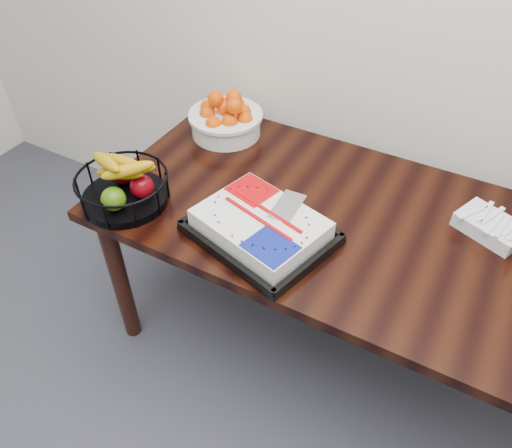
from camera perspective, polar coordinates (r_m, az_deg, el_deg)
The scene contains 5 objects.
table at distance 1.82m, azimuth 10.55°, elevation -1.54°, with size 1.80×0.90×0.75m.
cake_tray at distance 1.65m, azimuth 0.52°, elevation -0.34°, with size 0.53×0.46×0.09m.
tangerine_bowl at distance 2.14m, azimuth -3.51°, elevation 12.25°, with size 0.31×0.31×0.20m.
fruit_basket at distance 1.83m, azimuth -15.00°, elevation 4.24°, with size 0.33×0.33×0.17m.
fork_bag at distance 1.84m, azimuth 25.22°, elevation -0.19°, with size 0.25×0.21×0.06m.
Camera 1 is at (0.33, 0.71, 1.91)m, focal length 35.00 mm.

